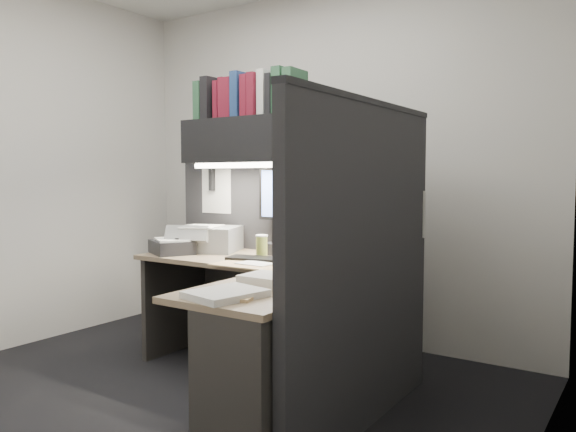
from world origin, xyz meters
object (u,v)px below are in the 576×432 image
object	(u,v)px
desk	(253,331)
overhead_shelf	(285,139)
printer	(207,239)
monitor	(293,220)
coffee_cup	(262,247)
notebook_stack	(172,247)
keyboard	(266,259)
telephone	(377,256)

from	to	relation	value
desk	overhead_shelf	bearing A→B (deg)	111.79
printer	desk	bearing A→B (deg)	-57.79
monitor	coffee_cup	xyz separation A→B (m)	(-0.10, -0.23, -0.16)
overhead_shelf	notebook_stack	world-z (taller)	overhead_shelf
monitor	printer	distance (m)	0.66
overhead_shelf	coffee_cup	size ratio (longest dim) A/B	11.17
desk	coffee_cup	world-z (taller)	coffee_cup
desk	overhead_shelf	xyz separation A→B (m)	(-0.30, 0.75, 1.06)
desk	keyboard	world-z (taller)	keyboard
monitor	coffee_cup	size ratio (longest dim) A/B	4.24
telephone	printer	world-z (taller)	printer
notebook_stack	coffee_cup	bearing A→B (deg)	15.49
overhead_shelf	telephone	distance (m)	0.97
monitor	printer	xyz separation A→B (m)	(-0.62, -0.17, -0.15)
overhead_shelf	telephone	size ratio (longest dim) A/B	6.68
desk	notebook_stack	size ratio (longest dim) A/B	5.65
telephone	keyboard	bearing A→B (deg)	-134.86
desk	telephone	world-z (taller)	telephone
desk	monitor	size ratio (longest dim) A/B	2.89
monitor	notebook_stack	xyz separation A→B (m)	(-0.73, -0.40, -0.19)
overhead_shelf	coffee_cup	distance (m)	0.72
desk	printer	bearing A→B (deg)	144.07
telephone	coffee_cup	size ratio (longest dim) A/B	1.67
telephone	coffee_cup	bearing A→B (deg)	-146.33
desk	overhead_shelf	size ratio (longest dim) A/B	1.10
desk	keyboard	distance (m)	0.62
monitor	telephone	xyz separation A→B (m)	(0.63, -0.04, -0.19)
keyboard	notebook_stack	bearing A→B (deg)	171.69
coffee_cup	notebook_stack	distance (m)	0.66
desk	telephone	size ratio (longest dim) A/B	7.32
notebook_stack	printer	bearing A→B (deg)	64.90
desk	printer	distance (m)	1.17
printer	notebook_stack	distance (m)	0.26
monitor	telephone	bearing A→B (deg)	-2.07
monitor	keyboard	distance (m)	0.40
printer	keyboard	bearing A→B (deg)	-36.97
desk	coffee_cup	distance (m)	0.79
monitor	printer	world-z (taller)	monitor
coffee_cup	notebook_stack	bearing A→B (deg)	-164.51
overhead_shelf	printer	bearing A→B (deg)	-170.46
overhead_shelf	telephone	bearing A→B (deg)	2.75
telephone	notebook_stack	world-z (taller)	same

